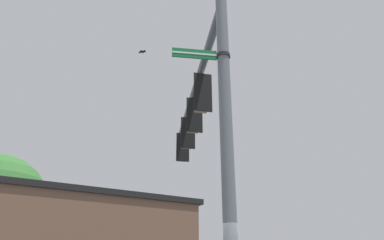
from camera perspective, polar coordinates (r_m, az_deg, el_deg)
The scene contains 8 objects.
signal_pole at distance 7.02m, azimuth 5.53°, elevation -4.35°, with size 0.26×0.26×7.84m, color slate.
mast_arm at distance 12.19m, azimuth 0.37°, elevation 4.47°, with size 0.21×0.21×8.41m, color slate.
traffic_light_nearest_pole at distance 10.63m, azimuth 1.44°, elevation 4.00°, with size 0.54×0.49×1.31m.
traffic_light_mid_inner at distance 12.09m, azimuth 0.17°, elevation 0.47°, with size 0.54×0.49×1.31m.
traffic_light_mid_outer at distance 13.58m, azimuth -0.83°, elevation -2.29°, with size 0.54×0.49×1.31m.
traffic_light_arm_end at distance 15.11m, azimuth -1.63°, elevation -4.50°, with size 0.54×0.49×1.31m.
street_name_sign at distance 7.89m, azimuth 2.77°, elevation 10.18°, with size 1.26×0.30×0.22m.
bird_flying at distance 17.15m, azimuth -7.83°, elevation 10.62°, with size 0.34×0.26×0.12m.
Camera 1 is at (-2.29, -6.24, 1.64)m, focal length 33.84 mm.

